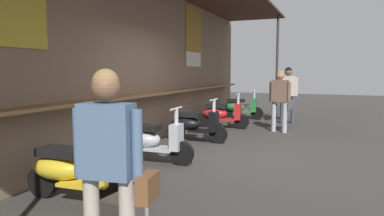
{
  "coord_description": "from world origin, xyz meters",
  "views": [
    {
      "loc": [
        -6.13,
        -1.82,
        1.57
      ],
      "look_at": [
        1.07,
        1.15,
        0.74
      ],
      "focal_mm": 32.61,
      "sensor_mm": 36.0,
      "label": 1
    }
  ],
  "objects_px": {
    "scooter_silver": "(150,140)",
    "scooter_black": "(193,124)",
    "shopper_browsing": "(110,155)",
    "scooter_yellow": "(70,170)",
    "scooter_green": "(239,107)",
    "merchandise_crate": "(124,212)",
    "shopper_passing": "(280,95)",
    "scooter_red": "(221,114)",
    "shopper_with_handbag": "(287,89)"
  },
  "relations": [
    {
      "from": "scooter_silver",
      "to": "scooter_black",
      "type": "height_order",
      "value": "same"
    },
    {
      "from": "scooter_silver",
      "to": "shopper_browsing",
      "type": "xyz_separation_m",
      "value": [
        -3.08,
        -1.39,
        0.56
      ]
    },
    {
      "from": "scooter_yellow",
      "to": "scooter_black",
      "type": "xyz_separation_m",
      "value": [
        3.9,
        0.0,
        0.0
      ]
    },
    {
      "from": "scooter_green",
      "to": "merchandise_crate",
      "type": "height_order",
      "value": "scooter_green"
    },
    {
      "from": "scooter_yellow",
      "to": "shopper_passing",
      "type": "bearing_deg",
      "value": 71.29
    },
    {
      "from": "scooter_green",
      "to": "shopper_passing",
      "type": "bearing_deg",
      "value": -56.06
    },
    {
      "from": "scooter_black",
      "to": "shopper_browsing",
      "type": "distance_m",
      "value": 5.24
    },
    {
      "from": "scooter_black",
      "to": "scooter_green",
      "type": "height_order",
      "value": "same"
    },
    {
      "from": "scooter_red",
      "to": "merchandise_crate",
      "type": "xyz_separation_m",
      "value": [
        -6.25,
        -0.97,
        -0.24
      ]
    },
    {
      "from": "shopper_browsing",
      "to": "merchandise_crate",
      "type": "xyz_separation_m",
      "value": [
        0.79,
        0.42,
        -0.8
      ]
    },
    {
      "from": "shopper_with_handbag",
      "to": "scooter_red",
      "type": "bearing_deg",
      "value": -60.59
    },
    {
      "from": "scooter_yellow",
      "to": "scooter_black",
      "type": "bearing_deg",
      "value": 86.71
    },
    {
      "from": "scooter_black",
      "to": "scooter_green",
      "type": "relative_size",
      "value": 1.0
    },
    {
      "from": "scooter_black",
      "to": "merchandise_crate",
      "type": "bearing_deg",
      "value": -78.28
    },
    {
      "from": "shopper_with_handbag",
      "to": "shopper_passing",
      "type": "bearing_deg",
      "value": -14.36
    },
    {
      "from": "scooter_green",
      "to": "scooter_yellow",
      "type": "bearing_deg",
      "value": -94.01
    },
    {
      "from": "shopper_browsing",
      "to": "merchandise_crate",
      "type": "height_order",
      "value": "shopper_browsing"
    },
    {
      "from": "scooter_yellow",
      "to": "merchandise_crate",
      "type": "relative_size",
      "value": 3.48
    },
    {
      "from": "scooter_silver",
      "to": "shopper_with_handbag",
      "type": "relative_size",
      "value": 0.83
    },
    {
      "from": "shopper_with_handbag",
      "to": "shopper_passing",
      "type": "distance_m",
      "value": 1.65
    },
    {
      "from": "scooter_black",
      "to": "scooter_green",
      "type": "distance_m",
      "value": 4.01
    },
    {
      "from": "scooter_silver",
      "to": "scooter_black",
      "type": "relative_size",
      "value": 1.0
    },
    {
      "from": "scooter_yellow",
      "to": "shopper_with_handbag",
      "type": "xyz_separation_m",
      "value": [
        7.49,
        -1.58,
        0.64
      ]
    },
    {
      "from": "shopper_browsing",
      "to": "shopper_passing",
      "type": "relative_size",
      "value": 1.0
    },
    {
      "from": "scooter_yellow",
      "to": "shopper_browsing",
      "type": "xyz_separation_m",
      "value": [
        -1.12,
        -1.39,
        0.56
      ]
    },
    {
      "from": "scooter_red",
      "to": "scooter_silver",
      "type": "bearing_deg",
      "value": -94.36
    },
    {
      "from": "shopper_with_handbag",
      "to": "merchandise_crate",
      "type": "bearing_deg",
      "value": -19.95
    },
    {
      "from": "scooter_red",
      "to": "shopper_passing",
      "type": "distance_m",
      "value": 1.71
    },
    {
      "from": "scooter_green",
      "to": "merchandise_crate",
      "type": "distance_m",
      "value": 8.3
    },
    {
      "from": "scooter_green",
      "to": "merchandise_crate",
      "type": "relative_size",
      "value": 3.48
    },
    {
      "from": "scooter_black",
      "to": "scooter_yellow",
      "type": "bearing_deg",
      "value": -91.19
    },
    {
      "from": "scooter_green",
      "to": "scooter_black",
      "type": "bearing_deg",
      "value": -94.01
    },
    {
      "from": "shopper_browsing",
      "to": "scooter_silver",
      "type": "bearing_deg",
      "value": 15.8
    },
    {
      "from": "merchandise_crate",
      "to": "shopper_browsing",
      "type": "bearing_deg",
      "value": -152.02
    },
    {
      "from": "scooter_black",
      "to": "scooter_green",
      "type": "bearing_deg",
      "value": 88.81
    },
    {
      "from": "scooter_red",
      "to": "shopper_passing",
      "type": "bearing_deg",
      "value": -6.88
    },
    {
      "from": "shopper_passing",
      "to": "merchandise_crate",
      "type": "xyz_separation_m",
      "value": [
        -6.17,
        0.64,
        -0.81
      ]
    },
    {
      "from": "shopper_with_handbag",
      "to": "shopper_browsing",
      "type": "height_order",
      "value": "shopper_with_handbag"
    },
    {
      "from": "scooter_silver",
      "to": "shopper_passing",
      "type": "height_order",
      "value": "shopper_passing"
    },
    {
      "from": "scooter_green",
      "to": "scooter_silver",
      "type": "bearing_deg",
      "value": -94.01
    },
    {
      "from": "scooter_yellow",
      "to": "shopper_with_handbag",
      "type": "relative_size",
      "value": 0.83
    },
    {
      "from": "scooter_red",
      "to": "shopper_passing",
      "type": "relative_size",
      "value": 0.88
    },
    {
      "from": "scooter_silver",
      "to": "scooter_red",
      "type": "bearing_deg",
      "value": 87.01
    },
    {
      "from": "shopper_with_handbag",
      "to": "scooter_yellow",
      "type": "bearing_deg",
      "value": -27.41
    },
    {
      "from": "scooter_black",
      "to": "scooter_red",
      "type": "height_order",
      "value": "same"
    },
    {
      "from": "scooter_yellow",
      "to": "shopper_passing",
      "type": "relative_size",
      "value": 0.88
    },
    {
      "from": "shopper_with_handbag",
      "to": "shopper_browsing",
      "type": "distance_m",
      "value": 8.61
    },
    {
      "from": "merchandise_crate",
      "to": "shopper_passing",
      "type": "bearing_deg",
      "value": -5.92
    },
    {
      "from": "scooter_red",
      "to": "shopper_passing",
      "type": "xyz_separation_m",
      "value": [
        -0.07,
        -1.61,
        0.57
      ]
    },
    {
      "from": "scooter_silver",
      "to": "merchandise_crate",
      "type": "height_order",
      "value": "scooter_silver"
    }
  ]
}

